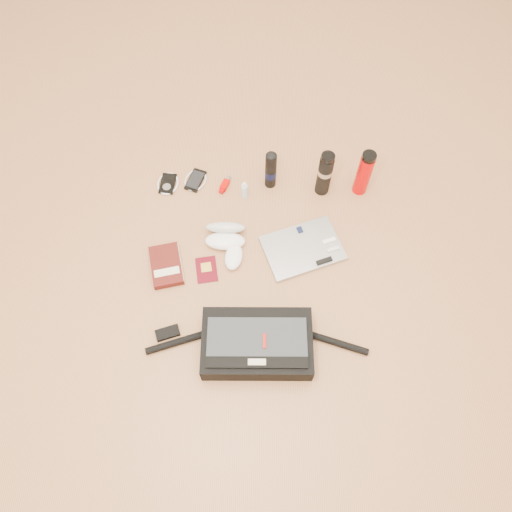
# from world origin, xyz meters

# --- Properties ---
(ground) EXTENTS (4.00, 4.00, 0.00)m
(ground) POSITION_xyz_m (0.00, 0.00, 0.00)
(ground) COLOR #B17649
(ground) RESTS_ON ground
(messenger_bag) EXTENTS (0.83, 0.25, 0.11)m
(messenger_bag) POSITION_xyz_m (0.02, -0.27, 0.05)
(messenger_bag) COLOR black
(messenger_bag) RESTS_ON ground
(laptop) EXTENTS (0.36, 0.31, 0.03)m
(laptop) POSITION_xyz_m (0.21, 0.15, 0.01)
(laptop) COLOR #A5A5A8
(laptop) RESTS_ON ground
(book) EXTENTS (0.16, 0.20, 0.03)m
(book) POSITION_xyz_m (-0.34, 0.06, 0.02)
(book) COLOR #4A110E
(book) RESTS_ON ground
(passport) EXTENTS (0.10, 0.13, 0.01)m
(passport) POSITION_xyz_m (-0.18, 0.05, 0.00)
(passport) COLOR #530510
(passport) RESTS_ON ground
(mouse) EXTENTS (0.09, 0.13, 0.04)m
(mouse) POSITION_xyz_m (-0.07, 0.10, 0.02)
(mouse) COLOR white
(mouse) RESTS_ON ground
(sunglasses_case) EXTENTS (0.17, 0.14, 0.09)m
(sunglasses_case) POSITION_xyz_m (-0.11, 0.20, 0.03)
(sunglasses_case) COLOR white
(sunglasses_case) RESTS_ON ground
(ipod) EXTENTS (0.10, 0.11, 0.01)m
(ipod) POSITION_xyz_m (-0.37, 0.47, 0.01)
(ipod) COLOR black
(ipod) RESTS_ON ground
(phone) EXTENTS (0.12, 0.13, 0.01)m
(phone) POSITION_xyz_m (-0.25, 0.49, 0.01)
(phone) COLOR black
(phone) RESTS_ON ground
(inhaler) EXTENTS (0.05, 0.09, 0.02)m
(inhaler) POSITION_xyz_m (-0.12, 0.46, 0.01)
(inhaler) COLOR #C30400
(inhaler) RESTS_ON ground
(spray_bottle) EXTENTS (0.03, 0.03, 0.10)m
(spray_bottle) POSITION_xyz_m (-0.03, 0.41, 0.04)
(spray_bottle) COLOR #BDE5F9
(spray_bottle) RESTS_ON ground
(aerosol_can) EXTENTS (0.05, 0.05, 0.21)m
(aerosol_can) POSITION_xyz_m (0.08, 0.47, 0.10)
(aerosol_can) COLOR black
(aerosol_can) RESTS_ON ground
(thermos_black) EXTENTS (0.08, 0.08, 0.23)m
(thermos_black) POSITION_xyz_m (0.30, 0.44, 0.12)
(thermos_black) COLOR black
(thermos_black) RESTS_ON ground
(thermos_red) EXTENTS (0.07, 0.07, 0.24)m
(thermos_red) POSITION_xyz_m (0.46, 0.45, 0.12)
(thermos_red) COLOR #C90204
(thermos_red) RESTS_ON ground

